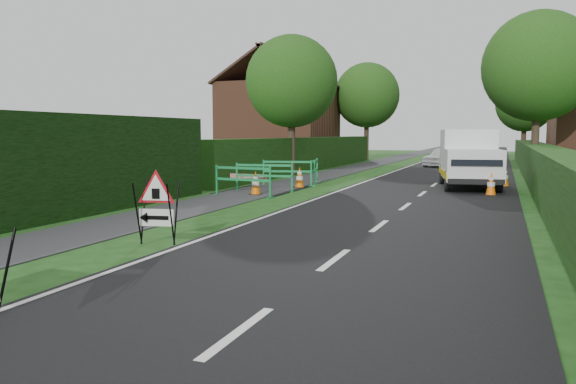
# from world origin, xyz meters

# --- Properties ---
(ground) EXTENTS (120.00, 120.00, 0.00)m
(ground) POSITION_xyz_m (0.00, 0.00, 0.00)
(ground) COLOR #1A4012
(ground) RESTS_ON ground
(road_surface) EXTENTS (6.00, 90.00, 0.02)m
(road_surface) POSITION_xyz_m (2.50, 35.00, 0.00)
(road_surface) COLOR black
(road_surface) RESTS_ON ground
(footpath) EXTENTS (2.00, 90.00, 0.02)m
(footpath) POSITION_xyz_m (-3.00, 35.00, 0.01)
(footpath) COLOR #2D2D30
(footpath) RESTS_ON ground
(hedge_west_far) EXTENTS (1.00, 24.00, 1.80)m
(hedge_west_far) POSITION_xyz_m (-5.00, 22.00, 0.00)
(hedge_west_far) COLOR #14380F
(hedge_west_far) RESTS_ON ground
(hedge_east) EXTENTS (1.20, 50.00, 1.50)m
(hedge_east) POSITION_xyz_m (6.50, 16.00, 0.00)
(hedge_east) COLOR #14380F
(hedge_east) RESTS_ON ground
(house_west) EXTENTS (7.50, 7.40, 7.88)m
(house_west) POSITION_xyz_m (-10.00, 30.00, 2.90)
(house_west) COLOR brown
(house_west) RESTS_ON ground
(tree_nw) EXTENTS (4.40, 4.40, 6.70)m
(tree_nw) POSITION_xyz_m (-4.60, 18.00, 4.48)
(tree_nw) COLOR #2D2116
(tree_nw) RESTS_ON ground
(tree_ne) EXTENTS (5.20, 5.20, 7.79)m
(tree_ne) POSITION_xyz_m (6.40, 22.00, 5.17)
(tree_ne) COLOR #2D2116
(tree_ne) RESTS_ON ground
(tree_fw) EXTENTS (4.80, 4.80, 7.24)m
(tree_fw) POSITION_xyz_m (-4.60, 34.00, 4.83)
(tree_fw) COLOR #2D2116
(tree_fw) RESTS_ON ground
(tree_fe) EXTENTS (4.20, 4.20, 6.33)m
(tree_fe) POSITION_xyz_m (6.40, 38.00, 4.22)
(tree_fe) COLOR #2D2116
(tree_fe) RESTS_ON ground
(triangle_sign) EXTENTS (0.94, 0.94, 1.16)m
(triangle_sign) POSITION_xyz_m (-0.87, 1.00, 0.80)
(triangle_sign) COLOR black
(triangle_sign) RESTS_ON ground
(works_van) EXTENTS (2.56, 4.97, 2.17)m
(works_van) POSITION_xyz_m (3.78, 14.38, 1.15)
(works_van) COLOR silver
(works_van) RESTS_ON ground
(traffic_cone_0) EXTENTS (0.38, 0.38, 0.79)m
(traffic_cone_0) POSITION_xyz_m (4.65, 11.85, 0.39)
(traffic_cone_0) COLOR black
(traffic_cone_0) RESTS_ON ground
(traffic_cone_1) EXTENTS (0.38, 0.38, 0.79)m
(traffic_cone_1) POSITION_xyz_m (4.82, 13.18, 0.39)
(traffic_cone_1) COLOR black
(traffic_cone_1) RESTS_ON ground
(traffic_cone_2) EXTENTS (0.38, 0.38, 0.79)m
(traffic_cone_2) POSITION_xyz_m (5.07, 15.25, 0.39)
(traffic_cone_2) COLOR black
(traffic_cone_2) RESTS_ON ground
(traffic_cone_3) EXTENTS (0.38, 0.38, 0.79)m
(traffic_cone_3) POSITION_xyz_m (-2.60, 9.30, 0.39)
(traffic_cone_3) COLOR black
(traffic_cone_3) RESTS_ON ground
(traffic_cone_4) EXTENTS (0.38, 0.38, 0.79)m
(traffic_cone_4) POSITION_xyz_m (-2.05, 12.06, 0.39)
(traffic_cone_4) COLOR black
(traffic_cone_4) RESTS_ON ground
(ped_barrier_0) EXTENTS (2.09, 0.56, 1.00)m
(ped_barrier_0) POSITION_xyz_m (-2.78, 8.71, 0.63)
(ped_barrier_0) COLOR #188643
(ped_barrier_0) RESTS_ON ground
(ped_barrier_1) EXTENTS (2.09, 0.61, 1.00)m
(ped_barrier_1) POSITION_xyz_m (-2.79, 10.43, 0.63)
(ped_barrier_1) COLOR #188643
(ped_barrier_1) RESTS_ON ground
(ped_barrier_2) EXTENTS (2.08, 0.84, 1.00)m
(ped_barrier_2) POSITION_xyz_m (-2.80, 12.91, 0.63)
(ped_barrier_2) COLOR #188643
(ped_barrier_2) RESTS_ON ground
(ped_barrier_3) EXTENTS (0.75, 2.09, 1.00)m
(ped_barrier_3) POSITION_xyz_m (-2.04, 13.76, 0.63)
(ped_barrier_3) COLOR #188643
(ped_barrier_3) RESTS_ON ground
(redwhite_plank) EXTENTS (1.50, 0.16, 0.25)m
(redwhite_plank) POSITION_xyz_m (-3.53, 10.72, 0.00)
(redwhite_plank) COLOR red
(redwhite_plank) RESTS_ON ground
(hatchback_car) EXTENTS (2.47, 3.89, 1.23)m
(hatchback_car) POSITION_xyz_m (1.61, 27.81, 0.62)
(hatchback_car) COLOR silver
(hatchback_car) RESTS_ON ground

